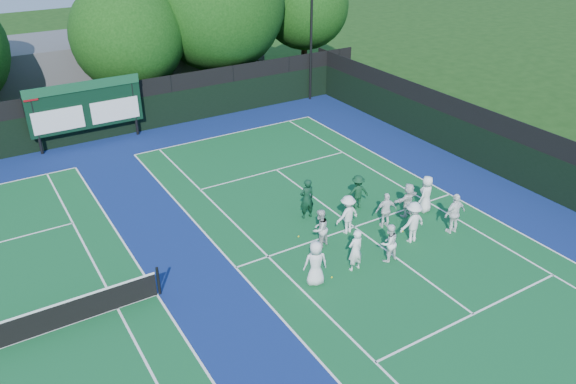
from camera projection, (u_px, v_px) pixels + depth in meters
ground at (370, 238)px, 22.47m from camera, size 120.00×120.00×0.00m
court_apron at (223, 272)px, 20.45m from camera, size 34.00×32.00×0.01m
near_court at (354, 227)px, 23.21m from camera, size 11.05×23.85×0.01m
back_fence at (105, 115)px, 31.12m from camera, size 34.00×0.08×3.00m
divider_fence_right at (507, 151)px, 26.73m from camera, size 0.08×32.00×3.00m
scoreboard at (85, 106)px, 29.95m from camera, size 6.00×0.21×3.55m
clubhouse at (129, 61)px, 38.68m from camera, size 18.00×6.00×4.00m
light_pole_right at (312, 2)px, 34.79m from camera, size 1.20×0.30×10.12m
tree_c at (130, 37)px, 33.68m from camera, size 6.77×6.77×8.14m
tree_d at (220, 7)px, 35.87m from camera, size 8.57×8.57×10.30m
tree_e at (306, 7)px, 39.19m from camera, size 6.12×6.12×8.45m
tennis_ball_0 at (332, 277)px, 20.13m from camera, size 0.07×0.07×0.07m
tennis_ball_2 at (403, 231)px, 22.88m from camera, size 0.07×0.07×0.07m
tennis_ball_3 at (299, 236)px, 22.53m from camera, size 0.07×0.07×0.07m
tennis_ball_4 at (310, 189)px, 26.18m from camera, size 0.07×0.07×0.07m
player_front_0 at (316, 263)px, 19.48m from camera, size 0.98×0.79×1.73m
player_front_1 at (355, 250)px, 20.22m from camera, size 0.63×0.42×1.68m
player_front_2 at (389, 243)px, 20.78m from camera, size 0.76×0.60×1.54m
player_front_3 at (413, 222)px, 21.89m from camera, size 1.12×0.65×1.74m
player_front_4 at (455, 213)px, 22.49m from camera, size 1.04×0.47×1.75m
player_back_0 at (320, 229)px, 21.57m from camera, size 0.96×0.85×1.63m
player_back_1 at (348, 214)px, 22.49m from camera, size 1.12×0.71×1.66m
player_back_2 at (386, 210)px, 22.91m from camera, size 0.97×0.62×1.54m
player_back_3 at (408, 200)px, 23.73m from camera, size 1.45×0.64×1.51m
player_back_4 at (426, 194)px, 24.03m from camera, size 0.94×0.76×1.66m
coach_left at (307, 199)px, 23.51m from camera, size 0.69×0.48×1.81m
coach_right at (358, 192)px, 24.31m from camera, size 1.13×0.84×1.55m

